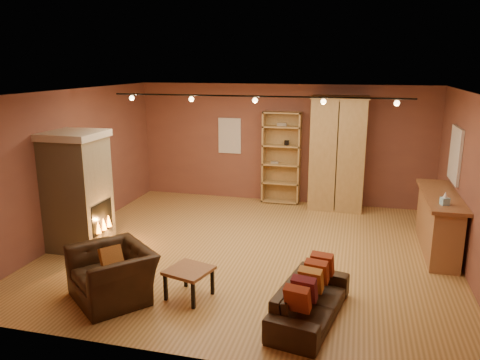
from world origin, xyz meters
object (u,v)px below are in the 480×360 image
(bar_counter, at_px, (438,222))
(coffee_table, at_px, (189,273))
(armchair, at_px, (112,266))
(fireplace, at_px, (78,191))
(armoire, at_px, (338,153))
(loveseat, at_px, (310,294))
(bookcase, at_px, (282,157))

(bar_counter, distance_m, coffee_table, 4.58)
(armchair, height_order, coffee_table, armchair)
(fireplace, height_order, armoire, armoire)
(armoire, height_order, bar_counter, armoire)
(bar_counter, bearing_deg, fireplace, -167.24)
(bar_counter, height_order, loveseat, bar_counter)
(bookcase, distance_m, bar_counter, 3.99)
(armoire, bearing_deg, armchair, -118.74)
(armoire, bearing_deg, loveseat, -90.56)
(bookcase, distance_m, armoire, 1.33)
(coffee_table, bearing_deg, bar_counter, 36.53)
(loveseat, height_order, armchair, armchair)
(bar_counter, bearing_deg, coffee_table, -143.47)
(bookcase, xyz_separation_m, loveseat, (1.25, -5.20, -0.75))
(fireplace, distance_m, coffee_table, 2.96)
(fireplace, xyz_separation_m, coffee_table, (2.57, -1.31, -0.69))
(armoire, height_order, armchair, armoire)
(fireplace, xyz_separation_m, bar_counter, (6.24, 1.41, -0.53))
(armoire, relative_size, armchair, 1.92)
(armoire, bearing_deg, fireplace, -141.00)
(fireplace, height_order, bar_counter, fireplace)
(bookcase, relative_size, loveseat, 1.24)
(armchair, bearing_deg, bookcase, 114.02)
(bookcase, xyz_separation_m, coffee_table, (-0.48, -5.04, -0.74))
(bookcase, bearing_deg, coffee_table, -95.44)
(fireplace, xyz_separation_m, loveseat, (4.30, -1.46, -0.71))
(fireplace, distance_m, bar_counter, 6.42)
(fireplace, relative_size, loveseat, 1.20)
(bar_counter, height_order, armchair, bar_counter)
(armoire, distance_m, loveseat, 5.07)
(loveseat, bearing_deg, armchair, 103.88)
(bar_counter, xyz_separation_m, coffee_table, (-3.67, -2.72, -0.16))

